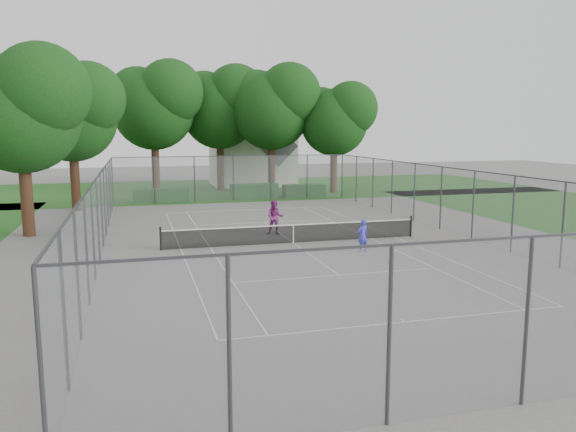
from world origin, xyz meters
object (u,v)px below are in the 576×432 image
object	(u,v)px
house	(252,146)
woman_player	(275,217)
girl_player	(363,235)
tennis_net	(293,233)

from	to	relation	value
house	woman_player	xyz separation A→B (m)	(-4.30, -26.39, -3.00)
house	woman_player	distance (m)	26.90
girl_player	woman_player	size ratio (longest dim) A/B	0.82
tennis_net	woman_player	size ratio (longest dim) A/B	6.97
house	woman_player	bearing A→B (deg)	-99.25
house	girl_player	world-z (taller)	house
tennis_net	woman_player	bearing A→B (deg)	97.17
woman_player	house	bearing A→B (deg)	100.99
house	girl_player	distance (m)	31.79
girl_player	woman_player	bearing A→B (deg)	-79.97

